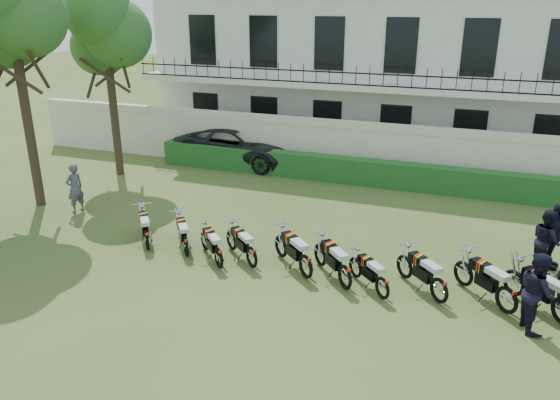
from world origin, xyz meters
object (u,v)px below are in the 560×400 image
at_px(motorcycle_1, 186,242).
at_px(motorcycle_2, 219,253).
at_px(tree_west_near, 106,27).
at_px(suv, 239,145).
at_px(motorcycle_3, 252,252).
at_px(motorcycle_7, 440,285).
at_px(motorcycle_6, 383,283).
at_px(officer_4, 546,240).
at_px(motorcycle_5, 345,271).
at_px(officer_1, 537,292).
at_px(officer_5, 554,236).
at_px(motorcycle_0, 147,235).
at_px(motorcycle_4, 306,261).
at_px(inspector, 75,188).
at_px(motorcycle_8, 508,294).
at_px(tree_west_mid, 10,6).

relative_size(motorcycle_1, motorcycle_2, 1.10).
bearing_deg(tree_west_near, suv, 39.14).
xyz_separation_m(motorcycle_3, motorcycle_7, (4.93, -0.14, 0.03)).
xyz_separation_m(motorcycle_6, officer_4, (3.78, 3.05, 0.42)).
bearing_deg(motorcycle_5, motorcycle_1, 134.03).
bearing_deg(officer_1, officer_5, -27.44).
bearing_deg(officer_5, motorcycle_2, 125.42).
bearing_deg(officer_4, motorcycle_0, 85.59).
height_order(motorcycle_2, officer_5, officer_5).
bearing_deg(motorcycle_0, motorcycle_1, -37.09).
height_order(motorcycle_3, motorcycle_6, motorcycle_3).
height_order(motorcycle_1, motorcycle_4, motorcycle_4).
relative_size(motorcycle_7, suv, 0.26).
bearing_deg(inspector, motorcycle_0, 81.15).
xyz_separation_m(motorcycle_0, motorcycle_2, (2.46, -0.31, -0.01)).
distance_m(motorcycle_7, officer_1, 2.11).
bearing_deg(motorcycle_8, motorcycle_0, 134.89).
height_order(inspector, officer_5, officer_5).
distance_m(suv, officer_4, 13.52).
bearing_deg(tree_west_mid, suv, 58.30).
height_order(motorcycle_4, officer_5, officer_5).
distance_m(motorcycle_0, motorcycle_2, 2.48).
bearing_deg(inspector, motorcycle_5, 93.82).
xyz_separation_m(motorcycle_8, suv, (-10.90, 9.20, 0.28)).
xyz_separation_m(motorcycle_2, motorcycle_4, (2.38, 0.27, 0.05)).
xyz_separation_m(motorcycle_2, officer_1, (7.79, -0.18, 0.46)).
relative_size(tree_west_near, motorcycle_6, 6.01).
relative_size(motorcycle_2, motorcycle_7, 0.91).
bearing_deg(tree_west_mid, motorcycle_5, -10.62).
xyz_separation_m(tree_west_near, inspector, (1.17, -4.12, -5.03)).
distance_m(motorcycle_2, motorcycle_3, 0.89).
height_order(motorcycle_5, officer_4, officer_4).
distance_m(motorcycle_0, motorcycle_8, 9.72).
relative_size(tree_west_mid, officer_4, 5.10).
bearing_deg(tree_west_near, motorcycle_6, -27.66).
height_order(motorcycle_0, motorcycle_5, motorcycle_5).
bearing_deg(motorcycle_4, motorcycle_1, 131.34).
height_order(motorcycle_4, inspector, inspector).
xyz_separation_m(suv, officer_4, (11.86, -6.49, 0.06)).
relative_size(motorcycle_2, inspector, 0.79).
height_order(tree_west_near, officer_1, tree_west_near).
distance_m(tree_west_mid, motorcycle_2, 10.45).
bearing_deg(motorcycle_0, officer_4, -24.06).
bearing_deg(officer_4, motorcycle_1, 87.27).
bearing_deg(motorcycle_2, officer_4, -25.18).
bearing_deg(tree_west_near, motorcycle_4, -30.86).
distance_m(motorcycle_3, inspector, 7.48).
height_order(officer_4, officer_5, officer_5).
relative_size(motorcycle_1, officer_1, 0.82).
bearing_deg(motorcycle_5, suv, 84.50).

